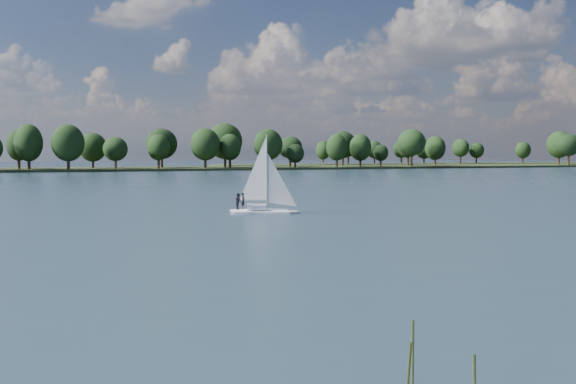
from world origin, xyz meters
name	(u,v)px	position (x,y,z in m)	size (l,w,h in m)	color
ground	(172,186)	(0.00, 100.00, 0.00)	(700.00, 700.00, 0.00)	#233342
far_shore	(113,170)	(0.00, 212.00, 0.00)	(660.00, 40.00, 1.50)	black
far_shore_back	(431,165)	(160.00, 260.00, 0.00)	(220.00, 30.00, 1.40)	black
sailboat	(260,191)	(-1.94, 42.53, 2.26)	(6.38, 3.31, 8.09)	white
treeline	(102,146)	(-3.59, 208.12, 8.11)	(562.79, 74.04, 17.57)	black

